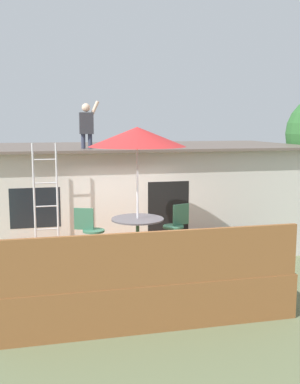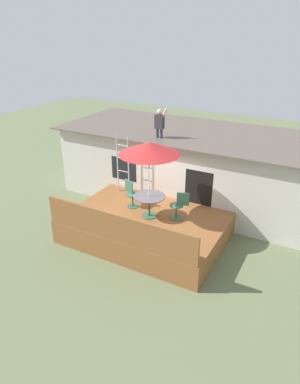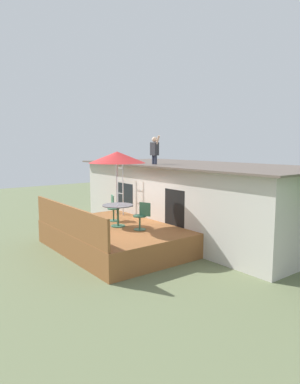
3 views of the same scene
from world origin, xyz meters
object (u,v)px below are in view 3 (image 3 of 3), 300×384
patio_chair_left (113,208)px  patio_chair_right (142,216)px  patio_table (118,209)px  person_figure (155,148)px  patio_umbrella (117,157)px  step_ladder (120,187)px

patio_chair_left → patio_chair_right: (1.80, -0.02, 0.00)m
patio_table → person_figure: 3.07m
person_figure → patio_table: bearing=-70.8°
patio_chair_left → patio_chair_right: size_ratio=1.00×
patio_umbrella → person_figure: bearing=109.2°
patio_umbrella → patio_chair_right: bearing=20.9°
patio_table → step_ladder: bearing=146.0°
patio_table → step_ladder: (-1.75, 1.18, 0.51)m
patio_table → patio_chair_right: bearing=20.9°
step_ladder → patio_chair_right: step_ladder is taller
step_ladder → patio_chair_right: 2.85m
patio_umbrella → patio_chair_left: patio_umbrella is taller
patio_umbrella → step_ladder: 2.45m
person_figure → patio_chair_right: size_ratio=1.21×
patio_umbrella → patio_chair_left: (-0.90, 0.36, -1.89)m
step_ladder → patio_umbrella: bearing=-34.0°
person_figure → patio_chair_left: bearing=-94.7°
person_figure → patio_chair_right: 3.28m
patio_umbrella → step_ladder: patio_umbrella is taller
step_ladder → patio_chair_left: (0.85, -0.82, -0.64)m
patio_table → step_ladder: size_ratio=0.47×
step_ladder → patio_chair_right: bearing=-17.6°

